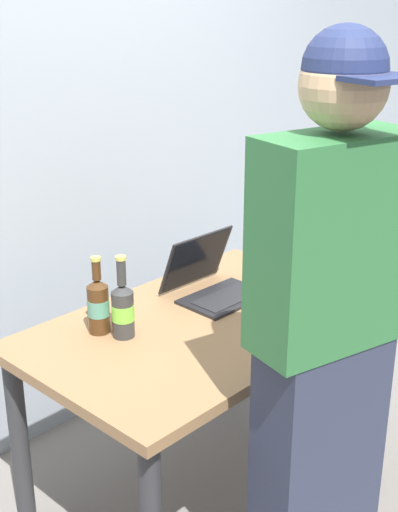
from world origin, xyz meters
name	(u,v)px	position (x,y,z in m)	size (l,w,h in m)	color
ground_plane	(203,486)	(0.00, 0.00, 0.00)	(8.00, 8.00, 0.00)	slate
desk	(203,346)	(0.00, 0.00, 0.62)	(1.27, 0.79, 0.72)	olive
laptop	(212,281)	(0.19, 0.13, 0.78)	(0.33, 0.31, 0.23)	black
beer_bottle_green	(98,304)	(-0.31, 0.20, 0.82)	(0.07, 0.07, 0.27)	#472B14
beer_bottle_amber	(123,308)	(-0.27, 0.11, 0.82)	(0.08, 0.08, 0.29)	#333333
person_figure	(324,351)	(-0.20, -0.63, 0.91)	(0.45, 0.34, 1.74)	#2D3347
back_wall	(57,128)	(0.00, 0.80, 1.30)	(6.00, 0.10, 2.60)	#99A3AD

